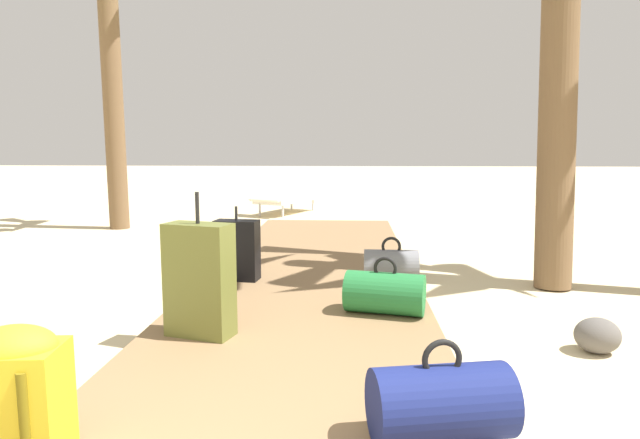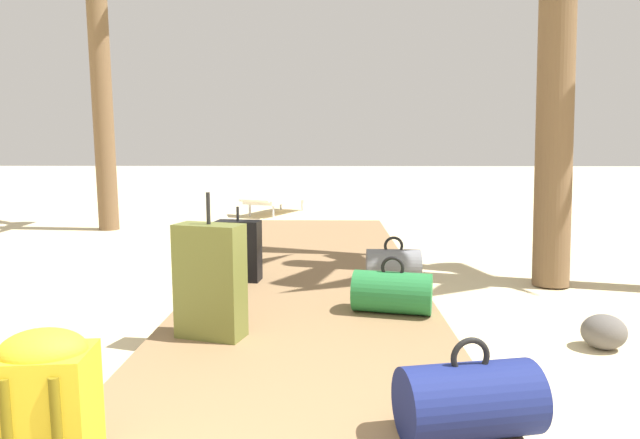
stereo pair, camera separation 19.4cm
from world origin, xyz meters
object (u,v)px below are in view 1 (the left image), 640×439
Objects in this scene: duffel_bag_grey at (391,267)px; duffel_bag_navy at (441,402)px; suitcase_black at (237,250)px; lounge_chair at (283,196)px; duffel_bag_green at (385,293)px; suitcase_olive at (199,280)px; backpack_yellow at (17,392)px.

duffel_bag_grey is 0.77× the size of duffel_bag_navy.
suitcase_black is (-1.33, 0.08, 0.11)m from duffel_bag_grey.
lounge_chair is (-1.58, 5.35, 0.10)m from duffel_bag_grey.
duffel_bag_grey is at bearing 83.00° from duffel_bag_green.
suitcase_olive is 1.85m from duffel_bag_grey.
suitcase_black reaches higher than backpack_yellow.
suitcase_olive reaches higher than backpack_yellow.
duffel_bag_grey is 0.72× the size of suitcase_black.
suitcase_black is 0.39× the size of lounge_chair.
backpack_yellow is 0.87× the size of duffel_bag_navy.
backpack_yellow is at bearing -127.33° from duffel_bag_green.
suitcase_olive reaches higher than duffel_bag_navy.
suitcase_olive is at bearing 78.42° from backpack_yellow.
duffel_bag_navy is (1.28, -1.13, -0.20)m from suitcase_olive.
lounge_chair is at bearing 92.73° from suitcase_black.
duffel_bag_grey is 5.58m from lounge_chair.
suitcase_olive is 1.42m from suitcase_black.
suitcase_olive reaches higher than lounge_chair.
lounge_chair is (-0.32, 6.68, -0.10)m from suitcase_olive.
duffel_bag_green is (-0.10, -0.83, -0.00)m from duffel_bag_grey.
duffel_bag_navy is 7.98m from lounge_chair.
lounge_chair is (-1.48, 6.18, 0.10)m from duffel_bag_green.
suitcase_black is (-0.07, 1.41, -0.09)m from suitcase_olive.
backpack_yellow is 2.39m from duffel_bag_green.
duffel_bag_grey is at bearing -3.41° from suitcase_black.
backpack_yellow is 0.81× the size of suitcase_black.
duffel_bag_grey is 1.34m from suitcase_black.
duffel_bag_grey is 0.83m from duffel_bag_green.
backpack_yellow is 2.81m from suitcase_black.
backpack_yellow is 1.59m from duffel_bag_navy.
duffel_bag_green is 0.36× the size of lounge_chair.
duffel_bag_navy is 0.93× the size of suitcase_black.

